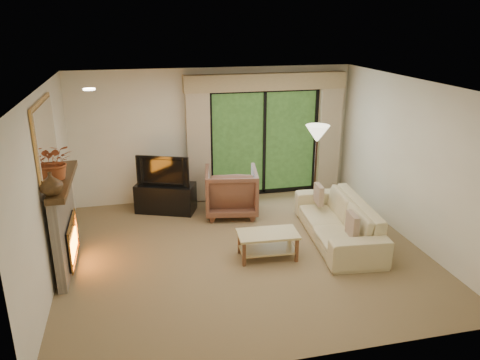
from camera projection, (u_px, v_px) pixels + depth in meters
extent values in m
plane|color=olive|center=(244.00, 252.00, 7.34)|extent=(5.50, 5.50, 0.00)
plane|color=silver|center=(245.00, 85.00, 6.48)|extent=(5.50, 5.50, 0.00)
plane|color=#EFE2CA|center=(215.00, 135.00, 9.21)|extent=(5.00, 0.00, 5.00)
plane|color=#EFE2CA|center=(304.00, 252.00, 4.61)|extent=(5.00, 0.00, 5.00)
plane|color=#EFE2CA|center=(47.00, 188.00, 6.32)|extent=(0.00, 5.00, 5.00)
plane|color=#EFE2CA|center=(411.00, 161.00, 7.50)|extent=(0.00, 5.00, 5.00)
cube|color=tan|center=(198.00, 143.00, 9.02)|extent=(0.45, 0.18, 2.35)
cube|color=tan|center=(329.00, 135.00, 9.60)|extent=(0.45, 0.18, 2.35)
cube|color=tan|center=(266.00, 82.00, 8.96)|extent=(3.20, 0.24, 0.32)
cube|color=black|center=(166.00, 198.00, 8.81)|extent=(1.19, 0.86, 0.54)
imported|color=black|center=(164.00, 170.00, 8.63)|extent=(0.97, 0.49, 0.57)
imported|color=brown|center=(231.00, 191.00, 8.65)|extent=(1.09, 1.11, 0.88)
imported|color=#CBBC8A|center=(338.00, 220.00, 7.68)|extent=(1.12, 2.37, 0.67)
cube|color=brown|center=(352.00, 225.00, 6.98)|extent=(0.13, 0.36, 0.35)
cube|color=brown|center=(319.00, 194.00, 8.20)|extent=(0.12, 0.35, 0.34)
imported|color=#3B2714|center=(51.00, 184.00, 5.85)|extent=(0.35, 0.35, 0.30)
imported|color=#9F4923|center=(57.00, 162.00, 6.39)|extent=(0.46, 0.40, 0.50)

